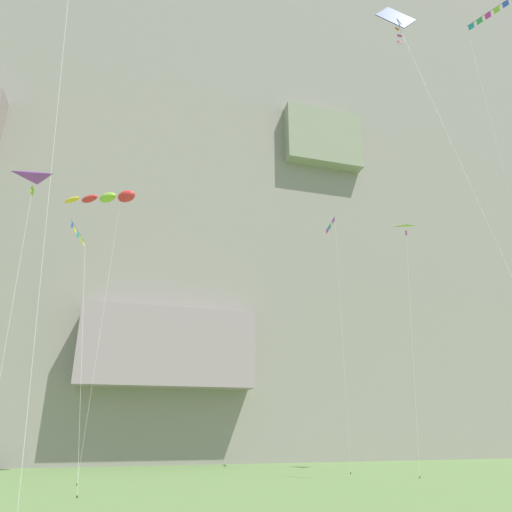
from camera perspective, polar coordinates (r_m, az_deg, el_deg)
cliff_face at (r=70.94m, az=-10.35°, el=11.26°), size 180.00×28.78×80.83m
kite_diamond_near_cliff at (r=18.81m, az=18.02°, el=24.46°), size 2.96×2.76×18.09m
kite_banner_upper_left at (r=43.23m, az=9.44°, el=1.70°), size 0.56×3.19×21.49m
kite_delta_front_field at (r=43.17m, az=18.29°, el=2.59°), size 3.69×2.54×20.14m
kite_banner_low_left at (r=32.47m, az=-21.22°, el=-0.13°), size 2.59×5.70×15.76m
kite_banner_upper_mid at (r=41.20m, az=27.62°, el=23.23°), size 3.82×3.59×32.82m
kite_windsock_low_right at (r=42.59m, az=-17.81°, el=6.95°), size 6.65×8.31×23.10m
kite_delta_mid_center at (r=26.81m, az=-25.89°, el=6.56°), size 1.62×3.53×15.03m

